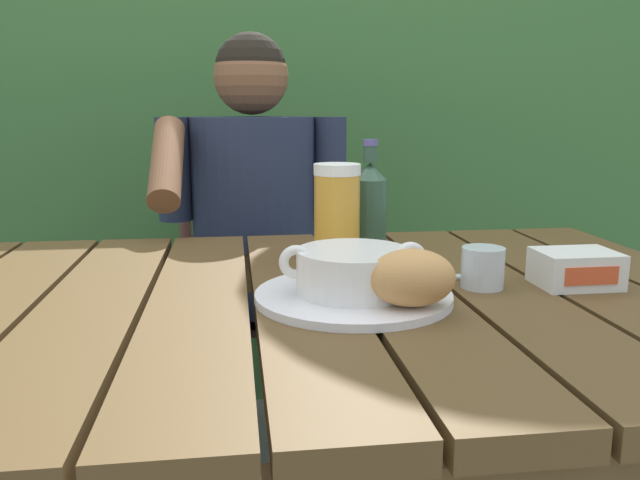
% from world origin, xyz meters
% --- Properties ---
extents(dining_table, '(1.38, 0.91, 0.75)m').
position_xyz_m(dining_table, '(0.00, 0.00, 0.66)').
color(dining_table, brown).
rests_on(dining_table, ground_plane).
extents(hedge_backdrop, '(3.25, 0.86, 2.63)m').
position_xyz_m(hedge_backdrop, '(0.11, 1.53, 1.00)').
color(hedge_backdrop, '#396732').
rests_on(hedge_backdrop, ground_plane).
extents(chair_near_diner, '(0.44, 0.46, 0.92)m').
position_xyz_m(chair_near_diner, '(-0.05, 0.89, 0.47)').
color(chair_near_diner, '#553229').
rests_on(chair_near_diner, ground_plane).
extents(person_eating, '(0.48, 0.47, 1.22)m').
position_xyz_m(person_eating, '(-0.05, 0.69, 0.72)').
color(person_eating, '#252D45').
rests_on(person_eating, ground_plane).
extents(serving_plate, '(0.29, 0.29, 0.01)m').
position_xyz_m(serving_plate, '(0.07, -0.05, 0.76)').
color(serving_plate, white).
rests_on(serving_plate, dining_table).
extents(soup_bowl, '(0.22, 0.17, 0.07)m').
position_xyz_m(soup_bowl, '(0.07, -0.05, 0.80)').
color(soup_bowl, white).
rests_on(soup_bowl, serving_plate).
extents(bread_roll, '(0.12, 0.10, 0.08)m').
position_xyz_m(bread_roll, '(0.14, -0.12, 0.80)').
color(bread_roll, tan).
rests_on(bread_roll, serving_plate).
extents(beer_glass, '(0.08, 0.08, 0.18)m').
position_xyz_m(beer_glass, '(0.08, 0.17, 0.84)').
color(beer_glass, gold).
rests_on(beer_glass, dining_table).
extents(beer_bottle, '(0.07, 0.07, 0.22)m').
position_xyz_m(beer_bottle, '(0.16, 0.24, 0.84)').
color(beer_bottle, '#2F503A').
rests_on(beer_bottle, dining_table).
extents(water_glass_small, '(0.07, 0.07, 0.06)m').
position_xyz_m(water_glass_small, '(0.28, -0.01, 0.78)').
color(water_glass_small, silver).
rests_on(water_glass_small, dining_table).
extents(butter_tub, '(0.12, 0.09, 0.06)m').
position_xyz_m(butter_tub, '(0.43, -0.02, 0.78)').
color(butter_tub, white).
rests_on(butter_tub, dining_table).
extents(table_knife, '(0.17, 0.06, 0.01)m').
position_xyz_m(table_knife, '(0.23, 0.03, 0.76)').
color(table_knife, silver).
rests_on(table_knife, dining_table).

